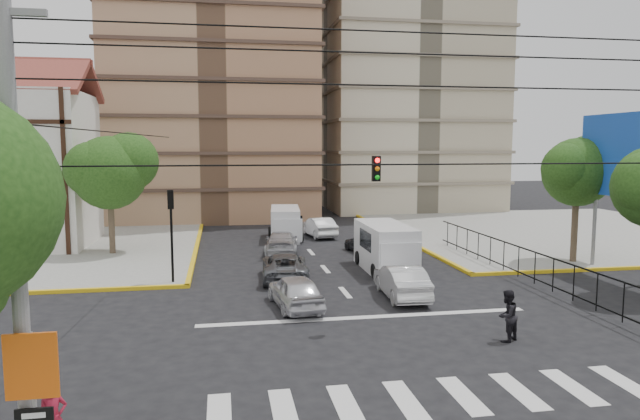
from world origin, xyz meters
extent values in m
plane|color=black|center=(0.00, 0.00, 0.00)|extent=(160.00, 160.00, 0.00)
cube|color=gray|center=(20.00, 20.00, 0.07)|extent=(26.00, 26.00, 0.15)
cube|color=silver|center=(0.00, -6.00, 0.01)|extent=(12.00, 2.40, 0.01)
cube|color=silver|center=(0.00, 1.20, 0.01)|extent=(13.00, 0.40, 0.01)
cube|color=silver|center=(-19.00, 20.00, 5.00)|extent=(10.00, 8.00, 10.00)
cube|color=maroon|center=(-19.00, 21.90, 10.90)|extent=(10.80, 4.25, 2.65)
cylinder|color=slate|center=(14.50, 8.00, 2.15)|extent=(0.20, 0.20, 4.00)
cube|color=silver|center=(14.50, 6.00, 6.15)|extent=(0.25, 6.00, 4.00)
cube|color=blue|center=(14.30, 6.00, 6.15)|extent=(0.08, 6.20, 4.20)
cylinder|color=#473828|center=(14.00, 9.00, 2.24)|extent=(0.36, 0.36, 4.48)
sphere|color=#1C4112|center=(14.00, 9.00, 5.16)|extent=(3.80, 3.80, 3.80)
sphere|color=#1C4112|center=(14.95, 9.30, 5.73)|extent=(3.04, 3.04, 3.04)
sphere|color=#1C4112|center=(13.24, 8.70, 5.35)|extent=(2.85, 2.85, 2.85)
cylinder|color=#473828|center=(-12.00, 16.00, 2.10)|extent=(0.36, 0.36, 4.20)
sphere|color=#1C4112|center=(-12.00, 16.00, 5.00)|extent=(4.40, 4.40, 4.40)
sphere|color=#1C4112|center=(-10.90, 16.30, 5.67)|extent=(3.52, 3.52, 3.52)
sphere|color=#1C4112|center=(-12.88, 15.70, 5.22)|extent=(3.30, 3.30, 3.30)
cylinder|color=black|center=(-7.80, 7.80, 1.90)|extent=(0.12, 0.12, 3.50)
cube|color=black|center=(-7.80, 7.80, 4.10)|extent=(0.28, 0.22, 0.90)
sphere|color=#FF0C0C|center=(-7.80, 7.80, 4.40)|extent=(0.17, 0.17, 0.17)
cube|color=black|center=(0.00, 0.00, 5.80)|extent=(0.28, 0.22, 0.90)
cylinder|color=black|center=(0.00, -9.00, 6.25)|extent=(18.00, 0.03, 0.03)
cylinder|color=slate|center=(-9.00, -9.00, 4.65)|extent=(0.28, 0.28, 9.00)
cube|color=slate|center=(-9.00, -9.00, 8.85)|extent=(1.40, 0.12, 0.12)
cylinder|color=slate|center=(-8.80, -9.20, 1.75)|extent=(0.08, 0.08, 3.20)
cube|color=#E5590C|center=(-8.80, -9.25, 2.75)|extent=(0.90, 0.06, 1.20)
cube|color=black|center=(-8.80, -9.25, 1.85)|extent=(0.65, 0.05, 0.25)
cube|color=silver|center=(3.08, 9.19, 1.24)|extent=(2.19, 5.40, 2.48)
cube|color=silver|center=(3.08, 7.04, 1.08)|extent=(2.06, 1.31, 1.72)
cube|color=black|center=(3.08, 6.66, 1.67)|extent=(2.00, 0.11, 0.97)
cylinder|color=black|center=(2.06, 7.47, 0.38)|extent=(0.25, 0.75, 0.75)
cylinder|color=black|center=(4.11, 7.47, 0.38)|extent=(0.25, 0.75, 0.75)
cylinder|color=black|center=(2.06, 10.92, 0.38)|extent=(0.25, 0.75, 0.75)
cylinder|color=black|center=(4.11, 10.92, 0.38)|extent=(0.25, 0.75, 0.75)
cube|color=silver|center=(-1.02, 20.22, 1.12)|extent=(2.42, 5.05, 2.25)
cube|color=silver|center=(-1.02, 18.27, 0.98)|extent=(1.96, 1.35, 1.56)
cube|color=black|center=(-1.02, 17.93, 1.51)|extent=(1.81, 0.28, 0.88)
cylinder|color=black|center=(-1.95, 18.66, 0.34)|extent=(0.25, 0.68, 0.68)
cylinder|color=black|center=(-0.10, 18.66, 0.34)|extent=(0.25, 0.68, 0.68)
cylinder|color=black|center=(-1.95, 21.79, 0.34)|extent=(0.25, 0.68, 0.68)
cylinder|color=black|center=(-0.10, 21.79, 0.34)|extent=(0.25, 0.68, 0.68)
imported|color=silver|center=(-2.53, 2.95, 0.70)|extent=(2.15, 4.29, 1.40)
imported|color=silver|center=(2.25, 3.80, 0.73)|extent=(1.71, 4.46, 1.45)
imported|color=slate|center=(-2.41, 8.07, 0.66)|extent=(2.55, 4.90, 1.32)
imported|color=#BABABF|center=(-1.84, 14.91, 0.69)|extent=(2.60, 4.97, 1.37)
imported|color=#27272A|center=(3.20, 14.20, 0.62)|extent=(2.03, 3.81, 1.23)
imported|color=silver|center=(1.51, 20.93, 0.72)|extent=(2.18, 4.53, 1.43)
imported|color=maroon|center=(-9.00, -7.50, 0.93)|extent=(0.68, 0.59, 1.56)
imported|color=black|center=(4.02, -2.24, 0.89)|extent=(1.09, 1.02, 1.78)
camera|label=1|loc=(-5.44, -19.63, 6.61)|focal=32.00mm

